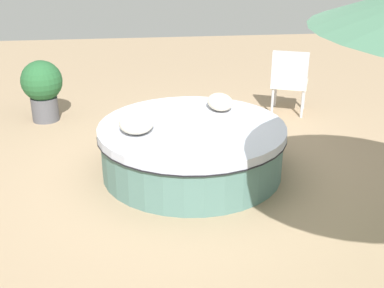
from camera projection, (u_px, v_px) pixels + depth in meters
name	position (u px, v px, depth m)	size (l,w,h in m)	color
ground_plane	(192.00, 171.00, 5.63)	(16.00, 16.00, 0.00)	#9E8466
round_bed	(192.00, 148.00, 5.51)	(2.11, 2.11, 0.57)	#4C726B
throw_pillow_0	(220.00, 102.00, 5.88)	(0.47, 0.30, 0.18)	beige
throw_pillow_1	(136.00, 123.00, 5.23)	(0.52, 0.37, 0.16)	beige
patio_chair	(290.00, 78.00, 7.20)	(0.66, 0.67, 0.98)	#B7B7BC
planter	(42.00, 87.00, 6.97)	(0.58, 0.58, 0.89)	#4C4C51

